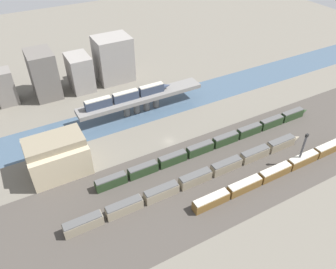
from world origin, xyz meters
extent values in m
plane|color=#666056|center=(0.00, 0.00, 0.00)|extent=(400.00, 400.00, 0.00)
cube|color=#423D38|center=(0.00, -24.00, 0.00)|extent=(280.00, 42.00, 0.01)
cube|color=#3D5166|center=(0.00, 25.07, 0.00)|extent=(320.00, 19.22, 0.01)
cube|color=slate|center=(0.00, 25.07, 6.79)|extent=(57.36, 7.83, 1.80)
cylinder|color=slate|center=(-7.21, 25.07, 2.95)|extent=(2.76, 2.76, 5.89)
cylinder|color=slate|center=(-2.40, 25.07, 2.95)|extent=(2.76, 2.76, 5.89)
cylinder|color=slate|center=(2.40, 25.07, 2.95)|extent=(2.76, 2.76, 5.89)
cylinder|color=slate|center=(7.21, 25.07, 2.95)|extent=(2.76, 2.76, 5.89)
cube|color=#2D384C|center=(-19.25, 25.07, 9.52)|extent=(11.29, 2.69, 3.66)
cube|color=#B7B2A3|center=(-19.25, 25.07, 11.55)|extent=(10.84, 2.48, 0.40)
cube|color=#2D384C|center=(-7.05, 25.07, 9.52)|extent=(11.29, 2.69, 3.66)
cube|color=#B7B2A3|center=(-7.05, 25.07, 11.55)|extent=(10.84, 2.48, 0.40)
cube|color=#2D384C|center=(5.15, 25.07, 9.52)|extent=(11.29, 2.69, 3.66)
cube|color=#B7B2A3|center=(5.15, 25.07, 11.55)|extent=(10.84, 2.48, 0.40)
cone|color=#2D384C|center=(12.77, 25.07, 9.34)|extent=(3.95, 2.42, 2.42)
cube|color=brown|center=(-3.77, -34.74, 1.66)|extent=(12.66, 3.08, 3.31)
cube|color=#B7B2A3|center=(-3.77, -34.74, 3.51)|extent=(12.15, 2.83, 0.40)
cube|color=brown|center=(9.65, -34.74, 1.66)|extent=(12.66, 3.08, 3.31)
cube|color=#B7B2A3|center=(9.65, -34.74, 3.51)|extent=(12.15, 2.83, 0.40)
cube|color=brown|center=(23.07, -34.74, 1.66)|extent=(12.66, 3.08, 3.31)
cube|color=#B7B2A3|center=(23.07, -34.74, 3.51)|extent=(12.15, 2.83, 0.40)
cube|color=brown|center=(36.49, -34.74, 1.66)|extent=(12.66, 3.08, 3.31)
cube|color=#B7B2A3|center=(36.49, -34.74, 3.51)|extent=(12.15, 2.83, 0.40)
cube|color=brown|center=(49.91, -34.74, 1.66)|extent=(12.66, 3.08, 3.31)
cube|color=#B7B2A3|center=(49.91, -34.74, 3.51)|extent=(12.15, 2.83, 0.40)
cube|color=gray|center=(-41.94, -24.06, 1.79)|extent=(11.83, 3.15, 3.57)
cube|color=#4C4C4C|center=(-41.94, -24.06, 3.77)|extent=(11.35, 2.89, 0.40)
cube|color=gray|center=(-28.93, -24.06, 1.79)|extent=(11.83, 3.15, 3.57)
cube|color=#4C4C4C|center=(-28.93, -24.06, 3.77)|extent=(11.35, 2.89, 0.40)
cube|color=gray|center=(-15.91, -24.06, 1.79)|extent=(11.83, 3.15, 3.57)
cube|color=#4C4C4C|center=(-15.91, -24.06, 3.77)|extent=(11.35, 2.89, 0.40)
cube|color=gray|center=(-2.90, -24.06, 1.79)|extent=(11.83, 3.15, 3.57)
cube|color=#4C4C4C|center=(-2.90, -24.06, 3.77)|extent=(11.35, 2.89, 0.40)
cube|color=gray|center=(10.12, -24.06, 1.79)|extent=(11.83, 3.15, 3.57)
cube|color=#4C4C4C|center=(10.12, -24.06, 3.77)|extent=(11.35, 2.89, 0.40)
cube|color=gray|center=(23.13, -24.06, 1.79)|extent=(11.83, 3.15, 3.57)
cube|color=#4C4C4C|center=(23.13, -24.06, 3.77)|extent=(11.35, 2.89, 0.40)
cube|color=gray|center=(36.15, -24.06, 1.79)|extent=(11.83, 3.15, 3.57)
cube|color=#4C4C4C|center=(36.15, -24.06, 3.77)|extent=(11.35, 2.89, 0.40)
cone|color=gray|center=(44.13, -24.06, 1.61)|extent=(4.14, 2.83, 2.83)
cube|color=#23381E|center=(-28.57, -11.73, 1.76)|extent=(10.90, 2.76, 3.52)
cube|color=#4C4C4C|center=(-28.57, -11.73, 3.72)|extent=(10.46, 2.54, 0.40)
cube|color=#23381E|center=(-16.69, -11.73, 1.76)|extent=(10.90, 2.76, 3.52)
cube|color=#4C4C4C|center=(-16.69, -11.73, 3.72)|extent=(10.46, 2.54, 0.40)
cube|color=#23381E|center=(-4.81, -11.73, 1.76)|extent=(10.90, 2.76, 3.52)
cube|color=#4C4C4C|center=(-4.81, -11.73, 3.72)|extent=(10.46, 2.54, 0.40)
cube|color=#23381E|center=(7.06, -11.73, 1.76)|extent=(10.90, 2.76, 3.52)
cube|color=#4C4C4C|center=(7.06, -11.73, 3.72)|extent=(10.46, 2.54, 0.40)
cube|color=#23381E|center=(18.94, -11.73, 1.76)|extent=(10.90, 2.76, 3.52)
cube|color=#4C4C4C|center=(18.94, -11.73, 3.72)|extent=(10.46, 2.54, 0.40)
cube|color=#23381E|center=(30.81, -11.73, 1.76)|extent=(10.90, 2.76, 3.52)
cube|color=#4C4C4C|center=(30.81, -11.73, 3.72)|extent=(10.46, 2.54, 0.40)
cube|color=#23381E|center=(42.69, -11.73, 1.76)|extent=(10.90, 2.76, 3.52)
cube|color=#4C4C4C|center=(42.69, -11.73, 3.72)|extent=(10.46, 2.54, 0.40)
cube|color=#23381E|center=(54.56, -11.73, 1.76)|extent=(10.90, 2.76, 3.52)
cube|color=#4C4C4C|center=(54.56, -11.73, 3.72)|extent=(10.46, 2.54, 0.40)
cone|color=#23381E|center=(61.92, -11.73, 1.58)|extent=(3.81, 2.48, 2.48)
cube|color=tan|center=(-41.65, 4.61, 5.68)|extent=(19.93, 15.82, 11.36)
cube|color=#7C725C|center=(-41.65, 4.61, 12.61)|extent=(19.53, 11.08, 2.49)
cylinder|color=#4C4C51|center=(34.74, -34.46, 6.45)|extent=(0.77, 0.77, 12.89)
cube|color=black|center=(34.74, -34.46, 13.49)|extent=(1.00, 0.70, 1.20)
cube|color=slate|center=(-51.18, 60.93, 8.13)|extent=(8.46, 8.80, 16.26)
cube|color=#605B56|center=(-33.67, 59.45, 11.01)|extent=(11.42, 15.59, 22.02)
cube|color=gray|center=(-17.30, 57.74, 8.63)|extent=(10.28, 14.38, 17.26)
cube|color=gray|center=(0.72, 58.96, 11.27)|extent=(17.42, 14.15, 22.53)
camera|label=1|loc=(-48.82, -88.62, 81.86)|focal=35.00mm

